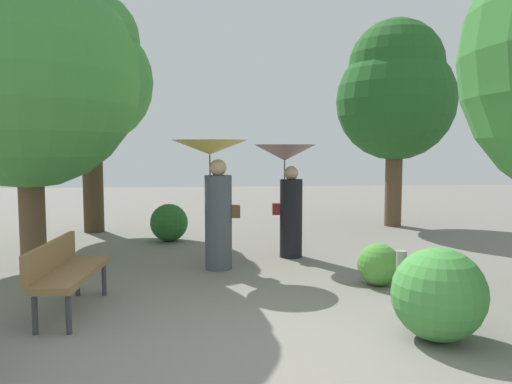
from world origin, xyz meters
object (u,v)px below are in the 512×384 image
person_left (214,182)px  tree_mid_left (90,70)px  path_marker_post (401,281)px  tree_mid_right (396,91)px  tree_near_left (26,60)px  park_bench (65,269)px  person_right (287,179)px

person_left → tree_mid_left: tree_mid_left is taller
person_left → path_marker_post: person_left is taller
person_left → tree_mid_right: size_ratio=0.41×
person_left → tree_near_left: 3.51m
tree_mid_right → person_left: bearing=-137.6°
tree_near_left → park_bench: bearing=-63.8°
person_left → tree_mid_right: 6.19m
person_left → tree_mid_left: bearing=42.9°
person_left → park_bench: 2.74m
tree_mid_left → park_bench: bearing=-80.0°
park_bench → tree_mid_left: tree_mid_left is taller
tree_near_left → path_marker_post: size_ratio=7.36×
person_left → park_bench: bearing=145.7°
park_bench → tree_mid_left: size_ratio=0.28×
person_left → tree_mid_right: (4.35, 3.97, 1.89)m
tree_mid_left → path_marker_post: size_ratio=7.56×
person_left → person_right: 1.47m
tree_mid_right → tree_near_left: bearing=-154.3°
person_left → park_bench: size_ratio=1.33×
tree_near_left → tree_mid_left: tree_mid_left is taller
person_left → person_right: bearing=-52.2°
park_bench → tree_mid_right: bearing=-42.6°
person_right → tree_mid_right: 4.84m
tree_near_left → path_marker_post: bearing=-27.9°
person_right → tree_near_left: bearing=100.6°
path_marker_post → tree_near_left: bearing=152.1°
park_bench → person_left: bearing=-38.2°
tree_mid_left → person_left: bearing=-53.9°
park_bench → tree_near_left: tree_near_left is taller
tree_mid_left → tree_mid_right: 7.07m
tree_near_left → person_right: bearing=3.8°
park_bench → path_marker_post: bearing=-90.7°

